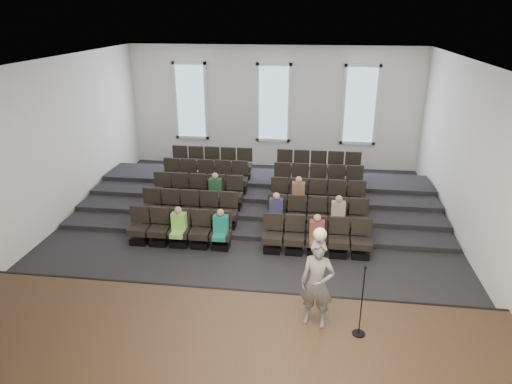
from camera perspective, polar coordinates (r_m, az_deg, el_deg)
ground at (r=13.44m, az=-0.80°, el=-5.99°), size 14.00×14.00×0.00m
ceiling at (r=11.96m, az=-0.93°, el=15.78°), size 12.00×14.00×0.02m
wall_back at (r=19.24m, az=2.21°, el=10.47°), size 12.00×0.04×5.00m
wall_front at (r=6.29m, az=-10.47°, el=-15.26°), size 12.00×0.04×5.00m
wall_left at (r=14.59m, az=-25.05°, el=4.76°), size 0.04×14.00×5.00m
wall_right at (r=13.07m, az=26.29°, el=2.76°), size 0.04×14.00×5.00m
stage at (r=9.14m, az=-5.68°, el=-19.45°), size 11.80×3.60×0.50m
stage_lip at (r=10.50m, az=-3.48°, el=-13.17°), size 11.80×0.06×0.52m
risers at (r=16.21m, az=0.80°, el=-0.20°), size 11.80×4.80×0.60m
seating_rows at (r=14.53m, az=0.06°, el=-0.80°), size 6.80×4.70×1.67m
windows at (r=19.13m, az=2.20°, el=11.02°), size 8.44×0.10×3.24m
audience at (r=13.31m, az=0.91°, el=-2.40°), size 4.85×2.64×1.10m
speaker at (r=8.96m, az=7.65°, el=-11.28°), size 0.74×0.57×1.80m
mic_stand at (r=9.07m, az=12.93°, el=-14.71°), size 0.25×0.25×1.50m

